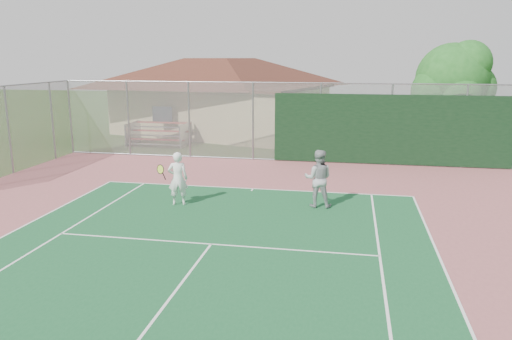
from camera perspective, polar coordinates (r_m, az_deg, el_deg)
The scene contains 7 objects.
back_fence at distance 22.15m, azimuth 7.59°, elevation 5.09°, with size 20.08×0.11×3.53m.
side_fence_left at distance 22.12m, azimuth -26.42°, elevation 4.07°, with size 0.08×9.00×3.50m.
clubhouse at distance 30.95m, azimuth -4.04°, elevation 9.31°, with size 14.31×11.53×5.38m.
bleachers at distance 27.14m, azimuth -11.04°, elevation 4.14°, with size 3.20×1.96×1.17m.
tree at distance 24.62m, azimuth 21.67°, elevation 9.38°, with size 3.83×3.62×5.34m.
player_white_front at distance 15.84m, azimuth -8.95°, elevation -1.02°, with size 0.97×0.70×1.70m.
player_grey_back at distance 15.57m, azimuth 7.12°, elevation -1.04°, with size 0.88×0.69×1.80m.
Camera 1 is at (3.30, -4.94, 4.60)m, focal length 35.00 mm.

